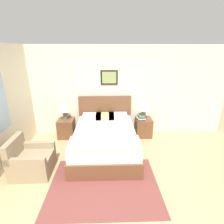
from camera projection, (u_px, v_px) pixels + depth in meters
ground_plane at (113, 200)px, 3.02m from camera, size 16.00×16.00×0.00m
wall_back at (110, 91)px, 5.13m from camera, size 6.96×0.09×2.60m
wall_left at (4, 107)px, 3.75m from camera, size 0.08×5.08×2.60m
area_rug_main at (104, 185)px, 3.37m from camera, size 2.07×1.58×0.01m
bed at (105, 139)px, 4.39m from camera, size 1.54×2.15×1.19m
armchair at (31, 161)px, 3.63m from camera, size 0.78×0.72×0.80m
nightstand_near_window at (66, 128)px, 5.15m from camera, size 0.46×0.48×0.55m
nightstand_by_door at (143, 127)px, 5.22m from camera, size 0.46×0.48×0.55m
table_lamp_near_window at (64, 108)px, 4.96m from camera, size 0.33×0.33×0.48m
table_lamp_by_door at (144, 107)px, 5.02m from camera, size 0.33×0.33×0.48m
book_thick_bottom at (141, 119)px, 5.07m from camera, size 0.16×0.27×0.03m
book_hardcover_middle at (141, 118)px, 5.07m from camera, size 0.24×0.27×0.02m
book_novel_upper at (141, 117)px, 5.06m from camera, size 0.18×0.23×0.04m
book_slim_near_top at (141, 116)px, 5.04m from camera, size 0.19×0.27×0.04m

